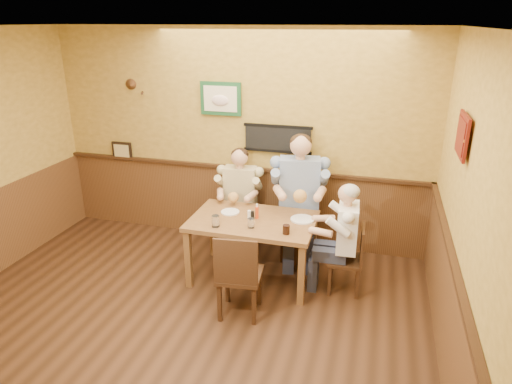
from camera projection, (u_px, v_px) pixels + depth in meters
room at (165, 173)px, 3.71m from camera, size 5.02×5.03×2.81m
dining_table at (253, 226)px, 5.18m from camera, size 1.40×0.90×0.75m
chair_back_left at (241, 216)px, 6.03m from camera, size 0.43×0.43×0.85m
chair_back_right at (298, 219)px, 5.73m from camera, size 0.55×0.55×1.01m
chair_right_end at (345, 259)px, 5.01m from camera, size 0.38×0.38×0.79m
chair_near_side at (240, 273)px, 4.59m from camera, size 0.48×0.48×0.93m
diner_tan_shirt at (241, 203)px, 5.96m from camera, size 0.61×0.61×1.21m
diner_blue_polo at (299, 204)px, 5.66m from camera, size 0.78×0.78×1.44m
diner_white_elder at (346, 245)px, 4.95m from camera, size 0.55×0.55×1.13m
water_glass_left at (216, 221)px, 4.93m from camera, size 0.10×0.10×0.13m
water_glass_mid at (251, 223)px, 4.91m from camera, size 0.09×0.09×0.11m
cola_tumbler at (286, 229)px, 4.77m from camera, size 0.10×0.10×0.10m
hot_sauce_bottle at (257, 212)px, 5.13m from camera, size 0.05×0.05×0.16m
salt_shaker at (249, 215)px, 5.13m from camera, size 0.05×0.05×0.10m
pepper_shaker at (253, 215)px, 5.12m from camera, size 0.05×0.05×0.09m
plate_far_left at (230, 212)px, 5.32m from camera, size 0.27×0.27×0.01m
plate_far_right at (302, 219)px, 5.11m from camera, size 0.34×0.34×0.02m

